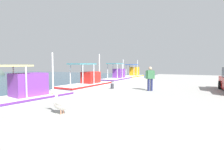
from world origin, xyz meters
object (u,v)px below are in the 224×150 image
Objects in this scene: pelican at (61,103)px; fishing_boat_fourth at (117,80)px; fishing_boat_third at (87,87)px; mooring_bollard_nearest at (112,86)px; mooring_bollard_second at (152,75)px; fisherman_standing at (150,78)px; fishing_boat_fifth at (133,76)px; fishing_boat_second at (17,99)px.

fishing_boat_fourth is at bearing 16.41° from pelican.
fishing_boat_third reaches higher than mooring_bollard_nearest.
fishing_boat_fourth reaches higher than mooring_bollard_second.
fishing_boat_third reaches higher than fisherman_standing.
mooring_bollard_second is (12.34, 2.73, -0.65)m from fisherman_standing.
mooring_bollard_nearest is (-0.17, 2.73, -0.71)m from fisherman_standing.
pelican is at bearing -176.49° from mooring_bollard_second.
fishing_boat_fourth is 9.60m from fisherman_standing.
fishing_boat_fourth is 6.33m from fishing_boat_fifth.
fishing_boat_third is at bearing -176.83° from fishing_boat_fourth.
fishing_boat_second is 18.53× the size of mooring_bollard_nearest.
pelican is 6.83m from mooring_bollard_nearest.
fishing_boat_fifth is at bearing -0.06° from fishing_boat_second.
mooring_bollard_second is (11.82, -2.69, 0.35)m from fishing_boat_third.
fishing_boat_second is at bearing 169.63° from mooring_bollard_second.
fisherman_standing is 12.66m from mooring_bollard_second.
fishing_boat_third reaches higher than fishing_boat_fifth.
fishing_boat_fourth is at bearing 21.70° from mooring_bollard_nearest.
fishing_boat_fifth is 2.98× the size of fisherman_standing.
pelican is 2.62× the size of mooring_bollard_nearest.
pelican is (-7.43, -3.87, 0.51)m from fishing_boat_third.
fishing_boat_third is 7.06m from fishing_boat_fourth.
mooring_bollard_second is (12.52, 0.00, 0.06)m from mooring_bollard_nearest.
fishing_boat_fourth is at bearing -178.70° from fishing_boat_fifth.
fishing_boat_fourth is (12.95, -0.16, 0.01)m from fishing_boat_second.
pelican is at bearing -170.05° from mooring_bollard_nearest.
mooring_bollard_nearest is at bearing -104.55° from fishing_boat_third.
fisherman_standing is 2.83m from mooring_bollard_nearest.
pelican is at bearing -108.98° from fishing_boat_second.
mooring_bollard_second is at bearing -10.37° from fishing_boat_second.
fisherman_standing is (5.38, -5.97, 1.01)m from fishing_boat_second.
mooring_bollard_second is at bearing -12.83° from fishing_boat_third.
fishing_boat_third is 11.30× the size of mooring_bollard_second.
fishing_boat_fifth is 3.60m from mooring_bollard_second.
fishing_boat_second is at bearing 71.02° from pelican.
mooring_bollard_nearest is (5.21, -3.24, 0.30)m from fishing_boat_second.
fishing_boat_third is at bearing 27.53° from pelican.
fishing_boat_second is 1.36× the size of fishing_boat_fourth.
pelican is 1.99× the size of mooring_bollard_second.
fishing_boat_fourth is 1.03× the size of fishing_boat_fifth.
fishing_boat_fourth reaches higher than mooring_bollard_nearest.
fishing_boat_third is 1.12× the size of fishing_boat_fifth.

